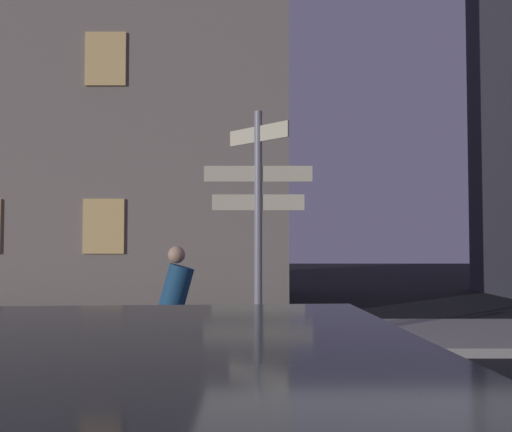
{
  "coord_description": "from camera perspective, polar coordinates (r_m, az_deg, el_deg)",
  "views": [
    {
      "loc": [
        -0.84,
        -3.52,
        1.67
      ],
      "look_at": [
        -0.87,
        4.79,
        2.04
      ],
      "focal_mm": 40.46,
      "sensor_mm": 36.0,
      "label": 1
    }
  ],
  "objects": [
    {
      "name": "cyclist",
      "position": [
        7.45,
        -7.34,
        -9.61
      ],
      "size": [
        1.82,
        0.34,
        1.61
      ],
      "color": "black",
      "rests_on": "ground_plane"
    },
    {
      "name": "sidewalk_kerb",
      "position": [
        10.04,
        5.1,
        -11.68
      ],
      "size": [
        40.0,
        3.16,
        0.14
      ],
      "primitive_type": "cube",
      "color": "#9E9991",
      "rests_on": "ground_plane"
    },
    {
      "name": "signpost",
      "position": [
        8.72,
        0.39,
        1.04
      ],
      "size": [
        1.65,
        0.89,
        3.51
      ],
      "color": "gray",
      "rests_on": "sidewalk_kerb"
    }
  ]
}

